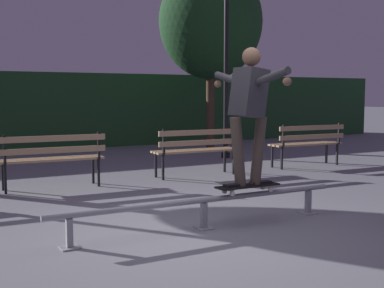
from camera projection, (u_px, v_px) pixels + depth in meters
The scene contains 10 objects.
ground_plane at pixel (205, 229), 5.56m from camera, with size 90.00×90.00×0.00m, color slate.
hedge_backdrop at pixel (29, 111), 13.71m from camera, with size 24.00×1.20×2.05m, color #234C28.
grind_rail at pixel (204, 205), 5.56m from camera, with size 3.49×0.18×0.35m.
skateboard at pixel (248, 186), 5.82m from camera, with size 0.78×0.20×0.09m.
skateboarder at pixel (249, 104), 5.73m from camera, with size 0.62×1.41×1.56m.
park_bench_left_center at pixel (52, 155), 7.85m from camera, with size 1.61×0.47×0.88m.
park_bench_right_center at pixel (197, 147), 9.08m from camera, with size 1.61×0.47×0.88m.
park_bench_rightmost at pixel (308, 140), 10.31m from camera, with size 1.61×0.47×0.88m.
tree_far_right at pixel (211, 22), 13.54m from camera, with size 2.75×2.75×4.90m.
lamp_post_right at pixel (226, 50), 11.59m from camera, with size 0.32×0.32×3.90m.
Camera 1 is at (-2.74, -4.71, 1.47)m, focal length 47.71 mm.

